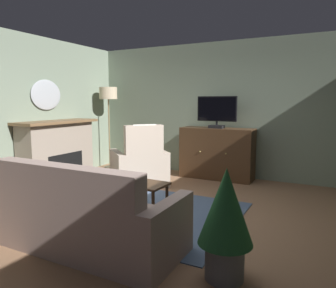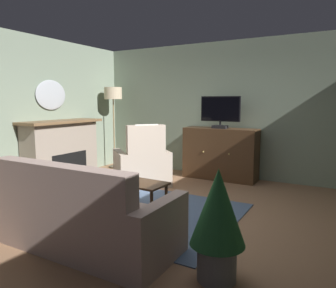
# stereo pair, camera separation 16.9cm
# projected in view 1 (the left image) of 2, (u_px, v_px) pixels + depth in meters

# --- Properties ---
(ground_plane) EXTENTS (6.75, 6.11, 0.04)m
(ground_plane) POSITION_uv_depth(u_px,v_px,m) (168.00, 219.00, 4.31)
(ground_plane) COLOR #936B4C
(wall_back) EXTENTS (6.75, 0.10, 2.80)m
(wall_back) POSITION_uv_depth(u_px,v_px,m) (229.00, 110.00, 6.59)
(wall_back) COLOR gray
(wall_back) RESTS_ON ground_plane
(wall_left) EXTENTS (0.10, 6.11, 2.80)m
(wall_left) POSITION_uv_depth(u_px,v_px,m) (10.00, 112.00, 5.54)
(wall_left) COLOR gray
(wall_left) RESTS_ON ground_plane
(rug_central) EXTENTS (2.50, 2.14, 0.01)m
(rug_central) POSITION_uv_depth(u_px,v_px,m) (147.00, 212.00, 4.51)
(rug_central) COLOR slate
(rug_central) RESTS_ON ground_plane
(fireplace) EXTENTS (0.92, 1.74, 1.21)m
(fireplace) POSITION_uv_depth(u_px,v_px,m) (58.00, 153.00, 6.17)
(fireplace) COLOR #4C4C51
(fireplace) RESTS_ON ground_plane
(wall_mirror_oval) EXTENTS (0.06, 0.72, 0.58)m
(wall_mirror_oval) POSITION_uv_depth(u_px,v_px,m) (46.00, 95.00, 6.13)
(wall_mirror_oval) COLOR #B2B7BF
(tv_cabinet) EXTENTS (1.48, 0.52, 1.04)m
(tv_cabinet) POSITION_uv_depth(u_px,v_px,m) (217.00, 154.00, 6.47)
(tv_cabinet) COLOR black
(tv_cabinet) RESTS_ON ground_plane
(television) EXTENTS (0.81, 0.20, 0.64)m
(television) POSITION_uv_depth(u_px,v_px,m) (217.00, 111.00, 6.30)
(television) COLOR black
(television) RESTS_ON tv_cabinet
(coffee_table) EXTENTS (0.92, 0.50, 0.44)m
(coffee_table) POSITION_uv_depth(u_px,v_px,m) (136.00, 186.00, 4.50)
(coffee_table) COLOR #422B19
(coffee_table) RESTS_ON ground_plane
(tv_remote) EXTENTS (0.17, 0.12, 0.02)m
(tv_remote) POSITION_uv_depth(u_px,v_px,m) (133.00, 181.00, 4.49)
(tv_remote) COLOR black
(tv_remote) RESTS_ON coffee_table
(sofa_floral) EXTENTS (2.10, 0.89, 0.97)m
(sofa_floral) POSITION_uv_depth(u_px,v_px,m) (84.00, 220.00, 3.38)
(sofa_floral) COLOR #A3897F
(sofa_floral) RESTS_ON ground_plane
(armchair_beside_cabinet) EXTENTS (1.29, 1.29, 1.18)m
(armchair_beside_cabinet) POSITION_uv_depth(u_px,v_px,m) (140.00, 167.00, 5.95)
(armchair_beside_cabinet) COLOR #C6B29E
(armchair_beside_cabinet) RESTS_ON ground_plane
(potted_plant_small_fern_corner) EXTENTS (0.49, 0.49, 1.01)m
(potted_plant_small_fern_corner) POSITION_uv_depth(u_px,v_px,m) (226.00, 217.00, 2.76)
(potted_plant_small_fern_corner) COLOR slate
(potted_plant_small_fern_corner) RESTS_ON ground_plane
(cat) EXTENTS (0.69, 0.35, 0.21)m
(cat) POSITION_uv_depth(u_px,v_px,m) (95.00, 192.00, 5.21)
(cat) COLOR tan
(cat) RESTS_ON ground_plane
(floor_lamp) EXTENTS (0.41, 0.41, 1.90)m
(floor_lamp) POSITION_uv_depth(u_px,v_px,m) (108.00, 99.00, 7.31)
(floor_lamp) COLOR #4C4233
(floor_lamp) RESTS_ON ground_plane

